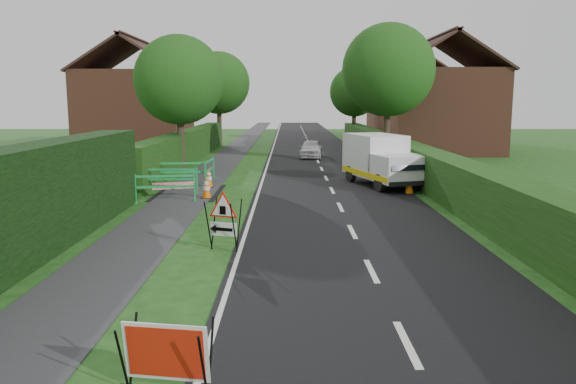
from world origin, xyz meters
name	(u,v)px	position (x,y,z in m)	size (l,w,h in m)	color
ground	(247,288)	(0.00, 0.00, 0.00)	(120.00, 120.00, 0.00)	#174513
road_surface	(310,144)	(2.50, 35.00, 0.00)	(6.00, 90.00, 0.02)	black
footpath	(241,144)	(-3.00, 35.00, 0.01)	(2.00, 90.00, 0.02)	#2D2D30
hedge_west_far	(188,162)	(-5.00, 22.00, 0.00)	(1.00, 24.00, 1.80)	#14380F
hedge_east	(410,176)	(6.50, 16.00, 0.00)	(1.20, 50.00, 1.50)	#14380F
house_west	(136,109)	(-10.00, 30.00, 2.90)	(7.50, 7.40, 7.88)	brown
house_east_a	(440,109)	(11.00, 28.00, 2.90)	(7.50, 7.40, 7.88)	brown
house_east_b	(410,107)	(12.00, 42.00, 2.90)	(7.50, 7.40, 7.88)	brown
tree_nw	(179,80)	(-4.60, 18.00, 4.48)	(4.40, 4.40, 6.70)	#2D2116
tree_ne	(388,70)	(6.40, 22.00, 5.17)	(5.20, 5.20, 7.79)	#2D2116
tree_fw	(219,83)	(-4.60, 34.00, 4.83)	(4.80, 4.80, 7.24)	#2D2116
tree_fe	(355,92)	(6.40, 38.00, 4.22)	(4.20, 4.20, 6.33)	#2D2116
red_rect_sign	(166,354)	(-0.68, -3.85, 0.51)	(1.11, 0.78, 0.88)	black
triangle_sign	(222,217)	(-0.76, 2.58, 0.83)	(1.04, 1.04, 1.20)	black
works_van	(381,159)	(4.63, 12.91, 1.10)	(2.99, 4.87, 2.08)	silver
traffic_cone_0	(409,184)	(5.36, 10.77, 0.39)	(0.38, 0.38, 0.79)	black
traffic_cone_1	(382,173)	(4.85, 14.06, 0.39)	(0.38, 0.38, 0.79)	black
traffic_cone_2	(387,170)	(5.27, 15.16, 0.39)	(0.38, 0.38, 0.79)	black
traffic_cone_3	(207,188)	(-2.15, 9.77, 0.39)	(0.38, 0.38, 0.79)	black
traffic_cone_4	(209,178)	(-2.44, 12.37, 0.39)	(0.38, 0.38, 0.79)	black
ped_barrier_0	(165,184)	(-3.46, 8.97, 0.63)	(2.09, 0.66, 1.00)	green
ped_barrier_1	(170,177)	(-3.67, 10.84, 0.63)	(2.06, 0.36, 1.00)	green
ped_barrier_2	(181,170)	(-3.66, 12.98, 0.63)	(2.09, 0.60, 1.00)	green
ped_barrier_3	(210,168)	(-2.62, 13.93, 0.63)	(0.43, 2.07, 1.00)	green
redwhite_plank	(174,198)	(-3.38, 9.89, 0.00)	(1.50, 0.04, 0.25)	red
litter_can	(183,362)	(-0.64, -3.03, 0.00)	(0.07, 0.07, 0.12)	#BF7F4C
hatchback_car	(311,149)	(2.20, 24.34, 0.56)	(1.31, 3.26, 1.11)	silver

